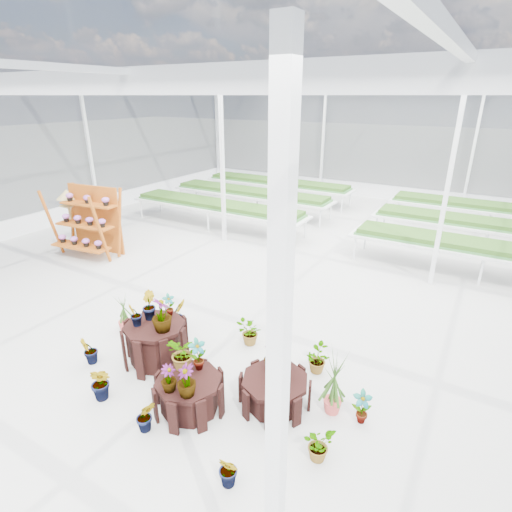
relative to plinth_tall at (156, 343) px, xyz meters
The scene contains 10 objects.
ground_plane 1.69m from the plinth_tall, 71.52° to the left, with size 24.00×24.00×0.00m, color gray.
greenhouse_shell 2.51m from the plinth_tall, 71.52° to the left, with size 18.00×24.00×4.50m, color white, non-canonical shape.
steel_frame 2.51m from the plinth_tall, 71.52° to the left, with size 18.00×24.00×4.50m, color silver, non-canonical shape.
nursery_benches 8.78m from the plinth_tall, 86.59° to the left, with size 16.00×7.00×0.84m, color silver, non-canonical shape.
plinth_tall is the anchor object (origin of this frame).
plinth_mid 1.35m from the plinth_tall, 26.57° to the right, with size 0.98×0.98×0.51m, color black.
plinth_low 2.21m from the plinth_tall, ahead, with size 1.00×1.00×0.45m, color black.
shelf_rack 5.70m from the plinth_tall, 152.45° to the left, with size 1.80×0.95×1.91m, color #8F4310, non-canonical shape.
bird_table 6.68m from the plinth_tall, 154.48° to the left, with size 0.41×0.41×1.72m, color tan, non-canonical shape.
nursery_plants 1.17m from the plinth_tall, ahead, with size 4.93×2.93×1.28m.
Camera 1 is at (3.79, -5.57, 4.20)m, focal length 28.00 mm.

